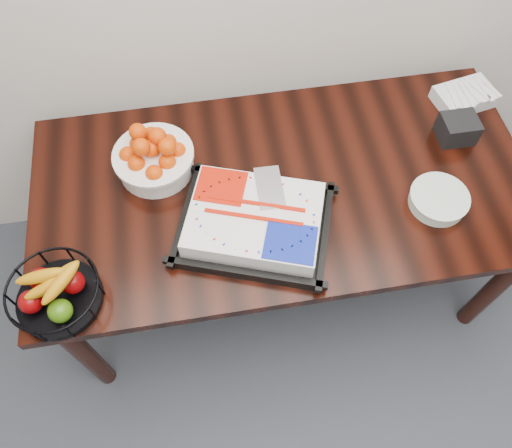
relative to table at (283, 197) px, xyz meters
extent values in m
cube|color=black|center=(0.00, 0.00, 0.07)|extent=(1.80, 0.90, 0.04)
cylinder|color=black|center=(-0.82, -0.37, -0.31)|extent=(0.07, 0.07, 0.71)
cylinder|color=black|center=(-0.82, 0.37, -0.31)|extent=(0.07, 0.07, 0.71)
cylinder|color=black|center=(0.82, -0.37, -0.31)|extent=(0.07, 0.07, 0.71)
cylinder|color=black|center=(0.82, 0.37, -0.31)|extent=(0.07, 0.07, 0.71)
cube|color=black|center=(-0.13, -0.17, 0.10)|extent=(0.59, 0.53, 0.02)
cube|color=white|center=(-0.13, -0.17, 0.15)|extent=(0.51, 0.45, 0.08)
cube|color=#BF1504|center=(-0.26, -0.08, 0.18)|extent=(0.20, 0.19, 0.00)
cube|color=#0D2099|center=(-0.01, -0.25, 0.18)|extent=(0.20, 0.19, 0.00)
cube|color=silver|center=(-0.10, -0.06, 0.19)|extent=(0.09, 0.17, 0.00)
cylinder|color=white|center=(-0.45, 0.14, 0.13)|extent=(0.27, 0.27, 0.09)
cylinder|color=white|center=(-0.45, 0.14, 0.17)|extent=(0.29, 0.29, 0.01)
cylinder|color=black|center=(-0.77, -0.32, 0.10)|extent=(0.26, 0.26, 0.03)
torus|color=black|center=(-0.77, -0.32, 0.18)|extent=(0.28, 0.28, 0.01)
cylinder|color=white|center=(0.51, -0.17, 0.11)|extent=(0.20, 0.20, 0.04)
cylinder|color=white|center=(0.51, -0.17, 0.13)|extent=(0.20, 0.20, 0.01)
cube|color=silver|center=(0.78, 0.27, 0.11)|extent=(0.25, 0.19, 0.06)
cube|color=black|center=(0.68, 0.11, 0.13)|extent=(0.13, 0.11, 0.09)
camera|label=1|loc=(-0.27, -1.00, 1.56)|focal=35.00mm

